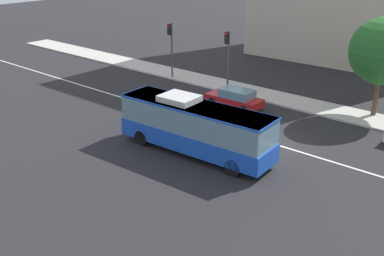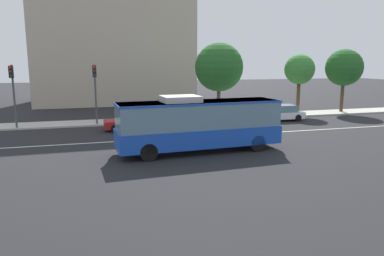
{
  "view_description": "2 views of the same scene",
  "coord_description": "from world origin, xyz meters",
  "px_view_note": "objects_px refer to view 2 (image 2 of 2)",
  "views": [
    {
      "loc": [
        12.78,
        -23.45,
        11.94
      ],
      "look_at": [
        -3.38,
        -4.24,
        1.58
      ],
      "focal_mm": 42.11,
      "sensor_mm": 36.0,
      "label": 1
    },
    {
      "loc": [
        -9.45,
        -24.84,
        5.42
      ],
      "look_at": [
        -3.59,
        -4.25,
        1.49
      ],
      "focal_mm": 33.8,
      "sensor_mm": 36.0,
      "label": 2
    }
  ],
  "objects_px": {
    "street_tree_kerbside_centre": "(219,67)",
    "street_tree_kerbside_left": "(344,68)",
    "transit_bus": "(199,123)",
    "sedan_red": "(134,121)",
    "sedan_white": "(280,113)",
    "street_tree_kerbside_right": "(300,70)",
    "traffic_light_mid_block": "(13,86)",
    "traffic_light_near_corner": "(95,84)"
  },
  "relations": [
    {
      "from": "street_tree_kerbside_right",
      "to": "traffic_light_mid_block",
      "type": "bearing_deg",
      "value": -177.19
    },
    {
      "from": "sedan_red",
      "to": "traffic_light_near_corner",
      "type": "bearing_deg",
      "value": -44.98
    },
    {
      "from": "sedan_white",
      "to": "traffic_light_mid_block",
      "type": "relative_size",
      "value": 0.87
    },
    {
      "from": "street_tree_kerbside_centre",
      "to": "sedan_red",
      "type": "bearing_deg",
      "value": -151.91
    },
    {
      "from": "sedan_white",
      "to": "street_tree_kerbside_right",
      "type": "height_order",
      "value": "street_tree_kerbside_right"
    },
    {
      "from": "sedan_red",
      "to": "traffic_light_mid_block",
      "type": "bearing_deg",
      "value": -16.85
    },
    {
      "from": "street_tree_kerbside_right",
      "to": "street_tree_kerbside_centre",
      "type": "bearing_deg",
      "value": 173.79
    },
    {
      "from": "sedan_red",
      "to": "street_tree_kerbside_centre",
      "type": "distance_m",
      "value": 11.1
    },
    {
      "from": "street_tree_kerbside_centre",
      "to": "street_tree_kerbside_left",
      "type": "bearing_deg",
      "value": -3.94
    },
    {
      "from": "sedan_white",
      "to": "traffic_light_mid_block",
      "type": "bearing_deg",
      "value": -2.76
    },
    {
      "from": "street_tree_kerbside_right",
      "to": "street_tree_kerbside_left",
      "type": "bearing_deg",
      "value": -0.33
    },
    {
      "from": "sedan_white",
      "to": "street_tree_kerbside_right",
      "type": "bearing_deg",
      "value": -139.3
    },
    {
      "from": "traffic_light_mid_block",
      "to": "street_tree_kerbside_centre",
      "type": "xyz_separation_m",
      "value": [
        18.26,
        2.23,
        1.33
      ]
    },
    {
      "from": "traffic_light_mid_block",
      "to": "street_tree_kerbside_centre",
      "type": "bearing_deg",
      "value": 99.9
    },
    {
      "from": "sedan_white",
      "to": "street_tree_kerbside_centre",
      "type": "distance_m",
      "value": 7.42
    },
    {
      "from": "sedan_red",
      "to": "traffic_light_mid_block",
      "type": "relative_size",
      "value": 0.87
    },
    {
      "from": "transit_bus",
      "to": "sedan_white",
      "type": "xyz_separation_m",
      "value": [
        10.78,
        9.33,
        -1.09
      ]
    },
    {
      "from": "sedan_white",
      "to": "street_tree_kerbside_centre",
      "type": "xyz_separation_m",
      "value": [
        -4.66,
        3.98,
        4.17
      ]
    },
    {
      "from": "street_tree_kerbside_centre",
      "to": "street_tree_kerbside_right",
      "type": "height_order",
      "value": "street_tree_kerbside_centre"
    },
    {
      "from": "traffic_light_near_corner",
      "to": "street_tree_kerbside_left",
      "type": "bearing_deg",
      "value": 95.96
    },
    {
      "from": "traffic_light_near_corner",
      "to": "traffic_light_mid_block",
      "type": "height_order",
      "value": "same"
    },
    {
      "from": "sedan_white",
      "to": "street_tree_kerbside_left",
      "type": "distance_m",
      "value": 10.45
    },
    {
      "from": "sedan_white",
      "to": "traffic_light_mid_block",
      "type": "height_order",
      "value": "traffic_light_mid_block"
    },
    {
      "from": "transit_bus",
      "to": "traffic_light_near_corner",
      "type": "xyz_separation_m",
      "value": [
        -5.79,
        11.2,
        1.75
      ]
    },
    {
      "from": "street_tree_kerbside_right",
      "to": "sedan_white",
      "type": "bearing_deg",
      "value": -140.92
    },
    {
      "from": "sedan_red",
      "to": "traffic_light_near_corner",
      "type": "height_order",
      "value": "traffic_light_near_corner"
    },
    {
      "from": "traffic_light_near_corner",
      "to": "street_tree_kerbside_right",
      "type": "xyz_separation_m",
      "value": [
        20.35,
        1.19,
        1.07
      ]
    },
    {
      "from": "sedan_red",
      "to": "traffic_light_near_corner",
      "type": "distance_m",
      "value": 4.86
    },
    {
      "from": "sedan_red",
      "to": "street_tree_kerbside_right",
      "type": "relative_size",
      "value": 0.73
    },
    {
      "from": "traffic_light_mid_block",
      "to": "street_tree_kerbside_centre",
      "type": "relative_size",
      "value": 0.71
    },
    {
      "from": "traffic_light_near_corner",
      "to": "street_tree_kerbside_right",
      "type": "relative_size",
      "value": 0.84
    },
    {
      "from": "street_tree_kerbside_centre",
      "to": "transit_bus",
      "type": "bearing_deg",
      "value": -114.68
    },
    {
      "from": "sedan_red",
      "to": "traffic_light_mid_block",
      "type": "height_order",
      "value": "traffic_light_mid_block"
    },
    {
      "from": "transit_bus",
      "to": "street_tree_kerbside_right",
      "type": "relative_size",
      "value": 1.63
    },
    {
      "from": "traffic_light_near_corner",
      "to": "street_tree_kerbside_right",
      "type": "bearing_deg",
      "value": 96.72
    },
    {
      "from": "transit_bus",
      "to": "sedan_red",
      "type": "height_order",
      "value": "transit_bus"
    },
    {
      "from": "traffic_light_near_corner",
      "to": "street_tree_kerbside_centre",
      "type": "distance_m",
      "value": 12.17
    },
    {
      "from": "transit_bus",
      "to": "street_tree_kerbside_centre",
      "type": "height_order",
      "value": "street_tree_kerbside_centre"
    },
    {
      "from": "traffic_light_near_corner",
      "to": "traffic_light_mid_block",
      "type": "xyz_separation_m",
      "value": [
        -6.35,
        -0.12,
        0.0
      ]
    },
    {
      "from": "sedan_white",
      "to": "traffic_light_near_corner",
      "type": "bearing_deg",
      "value": -4.84
    },
    {
      "from": "transit_bus",
      "to": "traffic_light_mid_block",
      "type": "distance_m",
      "value": 16.53
    },
    {
      "from": "traffic_light_mid_block",
      "to": "street_tree_kerbside_left",
      "type": "distance_m",
      "value": 32.1
    }
  ]
}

